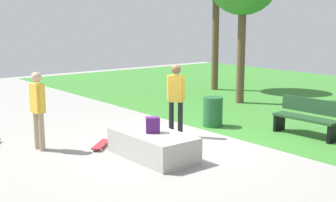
{
  "coord_description": "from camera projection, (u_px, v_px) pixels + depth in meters",
  "views": [
    {
      "loc": [
        7.6,
        -6.48,
        2.79
      ],
      "look_at": [
        0.55,
        -0.79,
        1.13
      ],
      "focal_mm": 47.77,
      "sensor_mm": 36.0,
      "label": 1
    }
  ],
  "objects": [
    {
      "name": "park_bench_near_lamppost",
      "position": [
        307.0,
        116.0,
        10.76
      ],
      "size": [
        1.61,
        0.51,
        0.91
      ],
      "color": "#1E4223",
      "rests_on": "ground_plane"
    },
    {
      "name": "skater_watching",
      "position": [
        176.0,
        94.0,
        10.64
      ],
      "size": [
        0.37,
        0.36,
        1.74
      ],
      "color": "black",
      "rests_on": "ground_plane"
    },
    {
      "name": "skater_performing_trick",
      "position": [
        38.0,
        105.0,
        9.53
      ],
      "size": [
        0.43,
        0.23,
        1.7
      ],
      "color": "tan",
      "rests_on": "ground_plane"
    },
    {
      "name": "trash_bin",
      "position": [
        213.0,
        112.0,
        11.75
      ],
      "size": [
        0.51,
        0.51,
        0.78
      ],
      "primitive_type": "cylinder",
      "color": "#1E592D",
      "rests_on": "ground_plane"
    },
    {
      "name": "skateboard_by_ledge",
      "position": [
        101.0,
        144.0,
        9.88
      ],
      "size": [
        0.68,
        0.73,
        0.08
      ],
      "color": "#A5262D",
      "rests_on": "ground_plane"
    },
    {
      "name": "concrete_ledge",
      "position": [
        153.0,
        145.0,
        9.12
      ],
      "size": [
        1.91,
        0.98,
        0.52
      ],
      "primitive_type": "cube",
      "color": "#A8A59E",
      "rests_on": "ground_plane"
    },
    {
      "name": "backpack_on_ledge",
      "position": [
        153.0,
        125.0,
        9.06
      ],
      "size": [
        0.32,
        0.34,
        0.32
      ],
      "primitive_type": "cube",
      "rotation": [
        0.0,
        0.0,
        4.14
      ],
      "color": "#4C1E66",
      "rests_on": "concrete_ledge"
    },
    {
      "name": "ground_plane",
      "position": [
        180.0,
        142.0,
        10.33
      ],
      "size": [
        28.0,
        28.0,
        0.0
      ],
      "primitive_type": "plane",
      "color": "gray"
    }
  ]
}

